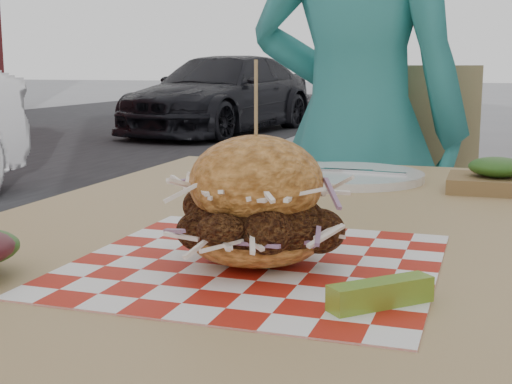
# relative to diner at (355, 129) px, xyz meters

# --- Properties ---
(diner) EXTENTS (0.62, 0.44, 1.58)m
(diner) POSITION_rel_diner_xyz_m (0.00, 0.00, 0.00)
(diner) COLOR teal
(diner) RESTS_ON ground
(car_dark) EXTENTS (2.05, 3.92, 1.09)m
(car_dark) POSITION_rel_diner_xyz_m (-3.31, 7.66, -0.25)
(car_dark) COLOR black
(car_dark) RESTS_ON ground
(patio_table) EXTENTS (0.80, 1.20, 0.75)m
(patio_table) POSITION_rel_diner_xyz_m (0.09, -0.95, -0.12)
(patio_table) COLOR tan
(patio_table) RESTS_ON ground
(patio_chair) EXTENTS (0.44, 0.45, 0.95)m
(patio_chair) POSITION_rel_diner_xyz_m (0.09, 0.03, -0.24)
(patio_chair) COLOR tan
(patio_chair) RESTS_ON ground
(paper_liner) EXTENTS (0.36, 0.36, 0.00)m
(paper_liner) POSITION_rel_diner_xyz_m (0.11, -1.14, -0.04)
(paper_liner) COLOR #B51F12
(paper_liner) RESTS_ON patio_table
(sandwich) EXTENTS (0.18, 0.18, 0.20)m
(sandwich) POSITION_rel_diner_xyz_m (0.11, -1.14, 0.02)
(sandwich) COLOR #DD8E3E
(sandwich) RESTS_ON paper_liner
(pickle_spear) EXTENTS (0.08, 0.08, 0.02)m
(pickle_spear) POSITION_rel_diner_xyz_m (0.25, -1.23, -0.03)
(pickle_spear) COLOR olive
(pickle_spear) RESTS_ON paper_liner
(place_setting) EXTENTS (0.27, 0.27, 0.02)m
(place_setting) POSITION_rel_diner_xyz_m (0.09, -0.57, -0.03)
(place_setting) COLOR white
(place_setting) RESTS_ON patio_table
(kraft_tray) EXTENTS (0.15, 0.12, 0.06)m
(kraft_tray) POSITION_rel_diner_xyz_m (0.34, -0.61, -0.02)
(kraft_tray) COLOR olive
(kraft_tray) RESTS_ON patio_table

